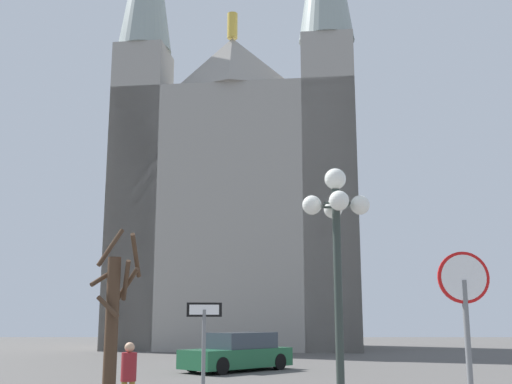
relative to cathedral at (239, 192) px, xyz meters
name	(u,v)px	position (x,y,z in m)	size (l,w,h in m)	color
cathedral	(239,192)	(0.00, 0.00, 0.00)	(17.28, 12.22, 34.31)	gray
stop_sign	(466,320)	(4.23, -33.86, -8.68)	(0.71, 0.08, 2.96)	slate
one_way_arrow_sign	(204,352)	(0.46, -31.17, -9.24)	(0.63, 0.13, 2.33)	slate
street_lamp	(337,241)	(2.99, -30.13, -7.14)	(1.36, 1.36, 5.05)	#2D3833
bare_tree	(113,315)	(-2.59, -25.07, -8.58)	(1.37, 1.33, 4.59)	#473323
parked_car_near_green	(238,353)	(0.59, -17.30, -10.02)	(4.50, 4.53, 1.47)	#1E5B38
pedestrian_walking	(129,373)	(-1.28, -29.10, -9.78)	(0.32, 0.32, 1.56)	olive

